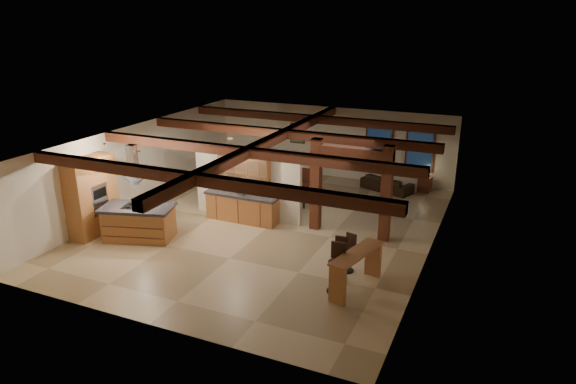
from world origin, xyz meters
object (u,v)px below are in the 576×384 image
dining_table (282,193)px  bar_counter (357,264)px  kitchen_island (139,222)px  sofa (387,183)px

dining_table → bar_counter: 6.47m
kitchen_island → sofa: (5.78, 7.41, -0.24)m
kitchen_island → dining_table: 5.31m
dining_table → sofa: size_ratio=1.00×
dining_table → bar_counter: bar_counter is taller
sofa → kitchen_island: bearing=71.5°
kitchen_island → dining_table: bearing=60.1°
kitchen_island → dining_table: size_ratio=1.19×
kitchen_island → sofa: size_ratio=1.18×
dining_table → sofa: bearing=31.8°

